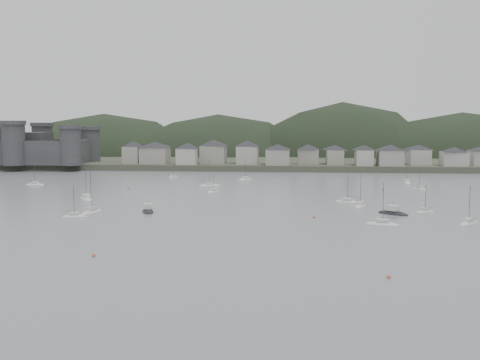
{
  "coord_description": "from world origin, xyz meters",
  "views": [
    {
      "loc": [
        15.04,
        -97.12,
        24.11
      ],
      "look_at": [
        0.0,
        75.0,
        6.0
      ],
      "focal_mm": 41.19,
      "sensor_mm": 36.0,
      "label": 1
    }
  ],
  "objects": [
    {
      "name": "forested_ridge",
      "position": [
        4.83,
        269.4,
        -11.28
      ],
      "size": [
        851.55,
        103.94,
        102.57
      ],
      "color": "black",
      "rests_on": "ground"
    },
    {
      "name": "waterfront_town",
      "position": [
        50.59,
        183.34,
        8.66
      ],
      "size": [
        451.48,
        28.46,
        12.92
      ],
      "color": "#98968B",
      "rests_on": "far_shore_land"
    },
    {
      "name": "moored_fleet",
      "position": [
        6.73,
        52.61,
        0.18
      ],
      "size": [
        229.92,
        167.4,
        13.19
      ],
      "color": "silver",
      "rests_on": "ground"
    },
    {
      "name": "far_shore_land",
      "position": [
        0.0,
        295.0,
        1.5
      ],
      "size": [
        900.0,
        250.0,
        3.0
      ],
      "primitive_type": "cube",
      "color": "#383D2D",
      "rests_on": "ground"
    },
    {
      "name": "motor_launch_near",
      "position": [
        42.83,
        49.29,
        0.28
      ],
      "size": [
        8.72,
        7.86,
        4.06
      ],
      "rotation": [
        0.0,
        0.0,
        0.89
      ],
      "color": "black",
      "rests_on": "ground"
    },
    {
      "name": "ground",
      "position": [
        0.0,
        0.0,
        0.0
      ],
      "size": [
        900.0,
        900.0,
        0.0
      ],
      "primitive_type": "plane",
      "color": "slate",
      "rests_on": "ground"
    },
    {
      "name": "mooring_buoys",
      "position": [
        -0.43,
        53.72,
        0.15
      ],
      "size": [
        177.63,
        147.25,
        0.7
      ],
      "color": "#B55D3C",
      "rests_on": "ground"
    },
    {
      "name": "motor_launch_far",
      "position": [
        -22.59,
        47.17,
        0.29
      ],
      "size": [
        5.42,
        8.7,
        3.95
      ],
      "rotation": [
        0.0,
        0.0,
        3.47
      ],
      "color": "black",
      "rests_on": "ground"
    },
    {
      "name": "castle",
      "position": [
        -120.0,
        179.8,
        10.96
      ],
      "size": [
        66.0,
        43.0,
        20.0
      ],
      "color": "#343437",
      "rests_on": "far_shore_land"
    },
    {
      "name": "sailboat_lead",
      "position": [
        -14.49,
        108.62,
        0.18
      ],
      "size": [
        8.62,
        4.23,
        11.31
      ],
      "rotation": [
        0.0,
        0.0,
        1.77
      ],
      "color": "silver",
      "rests_on": "ground"
    }
  ]
}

